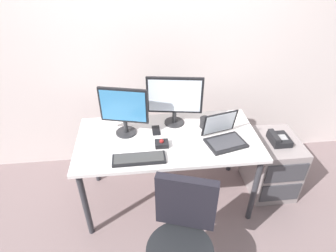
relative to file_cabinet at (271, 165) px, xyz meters
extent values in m
plane|color=#735F60|center=(-1.03, -0.04, -0.30)|extent=(8.00, 8.00, 0.00)
cube|color=beige|center=(-1.03, 0.70, 1.10)|extent=(6.00, 0.10, 2.80)
cube|color=silver|center=(-1.03, -0.04, 0.43)|extent=(1.55, 0.77, 0.03)
cylinder|color=#2D2D33|center=(-1.75, -0.36, 0.06)|extent=(0.05, 0.05, 0.71)
cylinder|color=#2D2D33|center=(-0.32, -0.36, 0.06)|extent=(0.05, 0.05, 0.71)
cylinder|color=#2D2D33|center=(-1.75, 0.29, 0.06)|extent=(0.05, 0.05, 0.71)
cylinder|color=#2D2D33|center=(-0.32, 0.29, 0.06)|extent=(0.05, 0.05, 0.71)
cube|color=gray|center=(0.00, 0.00, 0.00)|extent=(0.42, 0.52, 0.59)
cube|color=#38383D|center=(0.00, -0.26, 0.13)|extent=(0.38, 0.01, 0.20)
cube|color=#38383D|center=(0.00, -0.26, -0.12)|extent=(0.38, 0.01, 0.20)
cube|color=black|center=(0.00, -0.02, 0.32)|extent=(0.17, 0.20, 0.06)
cube|color=black|center=(-0.06, -0.02, 0.37)|extent=(0.05, 0.18, 0.04)
cube|color=gray|center=(0.02, -0.03, 0.35)|extent=(0.07, 0.08, 0.01)
cube|color=black|center=(-0.99, -0.75, 0.44)|extent=(0.40, 0.18, 0.42)
cylinder|color=#262628|center=(-0.95, 0.18, 0.45)|extent=(0.18, 0.18, 0.01)
cylinder|color=#262628|center=(-0.95, 0.18, 0.51)|extent=(0.04, 0.04, 0.11)
cube|color=black|center=(-0.95, 0.18, 0.73)|extent=(0.49, 0.10, 0.34)
cube|color=silver|center=(-0.95, 0.17, 0.73)|extent=(0.45, 0.08, 0.30)
cylinder|color=#262628|center=(-1.39, 0.07, 0.45)|extent=(0.18, 0.18, 0.01)
cylinder|color=#262628|center=(-1.39, 0.07, 0.51)|extent=(0.04, 0.04, 0.11)
cube|color=black|center=(-1.39, 0.07, 0.72)|extent=(0.40, 0.12, 0.31)
cube|color=teal|center=(-1.39, 0.06, 0.72)|extent=(0.37, 0.10, 0.27)
cube|color=black|center=(-1.29, -0.30, 0.46)|extent=(0.41, 0.14, 0.02)
cube|color=#353535|center=(-1.29, -0.30, 0.47)|extent=(0.38, 0.12, 0.01)
cube|color=black|center=(-0.57, -0.18, 0.46)|extent=(0.36, 0.29, 0.02)
cube|color=#38383D|center=(-0.57, -0.18, 0.47)|extent=(0.31, 0.23, 0.00)
cube|color=black|center=(-0.60, -0.05, 0.57)|extent=(0.31, 0.13, 0.22)
cube|color=silver|center=(-0.60, -0.06, 0.57)|extent=(0.27, 0.11, 0.19)
cube|color=black|center=(-1.10, -0.14, 0.47)|extent=(0.11, 0.09, 0.04)
sphere|color=maroon|center=(-1.10, -0.14, 0.49)|extent=(0.04, 0.04, 0.04)
cylinder|color=black|center=(-0.69, 0.09, 0.49)|extent=(0.09, 0.09, 0.09)
torus|color=black|center=(-0.64, 0.09, 0.49)|extent=(0.01, 0.06, 0.06)
cube|color=white|center=(-0.52, 0.16, 0.45)|extent=(0.15, 0.21, 0.01)
cube|color=black|center=(-1.13, 0.07, 0.45)|extent=(0.07, 0.14, 0.01)
camera|label=1|loc=(-1.25, -1.97, 1.90)|focal=30.25mm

